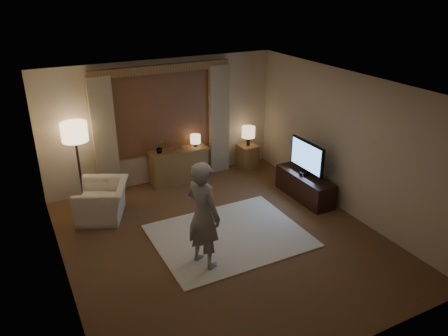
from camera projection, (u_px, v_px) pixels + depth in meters
room at (210, 157)px, 7.23m from camera, size 5.04×5.54×2.64m
rug at (229, 236)px, 7.46m from camera, size 2.50×2.00×0.02m
sideboard at (179, 166)px, 9.34m from camera, size 1.20×0.40×0.70m
picture_frame at (178, 147)px, 9.16m from camera, size 0.16×0.02×0.20m
plant at (160, 148)px, 8.97m from camera, size 0.17×0.13×0.30m
table_lamp_sideboard at (195, 139)px, 9.28m from camera, size 0.22×0.22×0.30m
floor_lamp at (75, 137)px, 8.01m from camera, size 0.48×0.48×1.65m
armchair at (103, 201)px, 7.96m from camera, size 1.19×1.26×0.65m
side_table at (248, 157)px, 10.03m from camera, size 0.40×0.40×0.56m
table_lamp_side at (248, 133)px, 9.79m from camera, size 0.30×0.30×0.44m
tv_stand at (305, 186)px, 8.68m from camera, size 0.45×1.40×0.50m
tv at (307, 157)px, 8.43m from camera, size 0.23×0.96×0.69m
person at (203, 215)px, 6.40m from camera, size 0.59×0.72×1.69m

